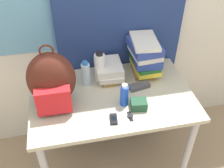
# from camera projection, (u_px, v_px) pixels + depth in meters

# --- Properties ---
(wall_back) EXTENTS (6.00, 0.06, 2.50)m
(wall_back) POSITION_uv_depth(u_px,v_px,m) (99.00, 0.00, 1.83)
(wall_back) COLOR silver
(wall_back) RESTS_ON ground_plane
(curtain_blue) EXTENTS (0.96, 0.04, 2.50)m
(curtain_blue) POSITION_uv_depth(u_px,v_px,m) (121.00, 1.00, 1.81)
(curtain_blue) COLOR navy
(curtain_blue) RESTS_ON ground_plane
(desk) EXTENTS (1.13, 0.71, 0.74)m
(desk) POSITION_uv_depth(u_px,v_px,m) (112.00, 105.00, 1.89)
(desk) COLOR #B7B299
(desk) RESTS_ON ground_plane
(backpack) EXTENTS (0.31, 0.25, 0.45)m
(backpack) POSITION_uv_depth(u_px,v_px,m) (52.00, 81.00, 1.65)
(backpack) COLOR #512319
(backpack) RESTS_ON desk
(book_stack_left) EXTENTS (0.21, 0.25, 0.12)m
(book_stack_left) POSITION_uv_depth(u_px,v_px,m) (110.00, 70.00, 1.95)
(book_stack_left) COLOR olive
(book_stack_left) RESTS_ON desk
(book_stack_center) EXTENTS (0.23, 0.29, 0.29)m
(book_stack_center) POSITION_uv_depth(u_px,v_px,m) (145.00, 56.00, 1.93)
(book_stack_center) COLOR olive
(book_stack_center) RESTS_ON desk
(water_bottle) EXTENTS (0.06, 0.06, 0.20)m
(water_bottle) POSITION_uv_depth(u_px,v_px,m) (86.00, 74.00, 1.87)
(water_bottle) COLOR silver
(water_bottle) RESTS_ON desk
(sports_bottle) EXTENTS (0.08, 0.08, 0.24)m
(sports_bottle) POSITION_uv_depth(u_px,v_px,m) (100.00, 67.00, 1.89)
(sports_bottle) COLOR white
(sports_bottle) RESTS_ON desk
(sunscreen_bottle) EXTENTS (0.06, 0.06, 0.17)m
(sunscreen_bottle) POSITION_uv_depth(u_px,v_px,m) (124.00, 95.00, 1.71)
(sunscreen_bottle) COLOR blue
(sunscreen_bottle) RESTS_ON desk
(cell_phone) EXTENTS (0.05, 0.09, 0.02)m
(cell_phone) POSITION_uv_depth(u_px,v_px,m) (114.00, 119.00, 1.64)
(cell_phone) COLOR black
(cell_phone) RESTS_ON desk
(sunglasses_case) EXTENTS (0.16, 0.08, 0.04)m
(sunglasses_case) POSITION_uv_depth(u_px,v_px,m) (139.00, 86.00, 1.87)
(sunglasses_case) COLOR #47474C
(sunglasses_case) RESTS_ON desk
(camera_pouch) EXTENTS (0.12, 0.10, 0.06)m
(camera_pouch) POSITION_uv_depth(u_px,v_px,m) (139.00, 104.00, 1.71)
(camera_pouch) COLOR #234C33
(camera_pouch) RESTS_ON desk
(wristwatch) EXTENTS (0.04, 0.08, 0.01)m
(wristwatch) POSITION_uv_depth(u_px,v_px,m) (130.00, 116.00, 1.67)
(wristwatch) COLOR black
(wristwatch) RESTS_ON desk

